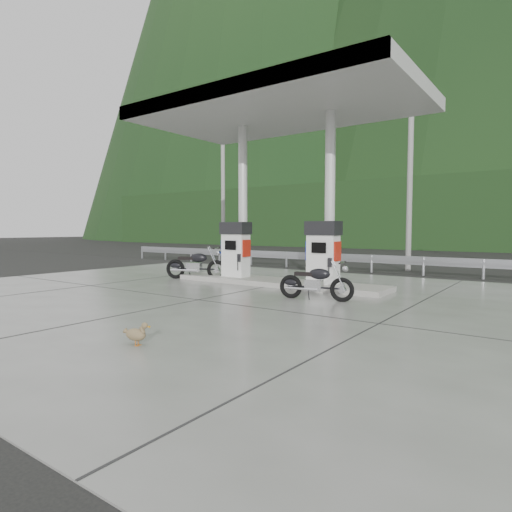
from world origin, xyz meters
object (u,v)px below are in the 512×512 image
Objects in this scene: duck at (136,335)px; motorcycle_left at (196,265)px; motorcycle_right at (316,283)px; gas_pump_left at (236,249)px; gas_pump_right at (323,253)px.

motorcycle_left is at bearing 116.64° from duck.
motorcycle_left is at bearing 155.04° from motorcycle_right.
motorcycle_left is 5.57m from motorcycle_right.
motorcycle_right is at bearing -24.98° from gas_pump_left.
gas_pump_right is 7.09m from duck.
duck is (3.65, -7.02, -0.90)m from gas_pump_left.
motorcycle_left is at bearing -165.05° from gas_pump_left.
motorcycle_left is 4.76× the size of duck.
motorcycle_left is 1.15× the size of motorcycle_right.
duck is (0.45, -7.02, -0.90)m from gas_pump_right.
motorcycle_right is (0.73, -1.83, -0.63)m from gas_pump_right.
gas_pump_left is 4.38m from motorcycle_right.
motorcycle_right reaches higher than duck.
motorcycle_right is at bearing -37.72° from motorcycle_left.
gas_pump_left is 3.20m from gas_pump_right.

